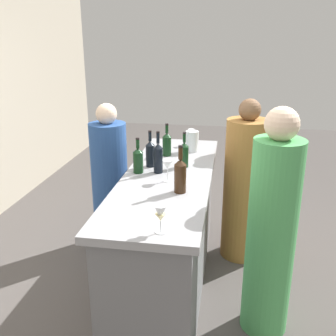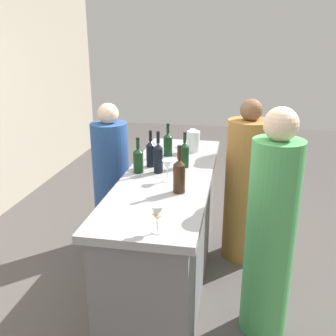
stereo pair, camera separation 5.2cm
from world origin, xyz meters
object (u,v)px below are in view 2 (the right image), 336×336
at_px(person_center_guest, 246,188).
at_px(wine_glass_near_center, 193,134).
at_px(wine_bottle_center_near_black, 158,157).
at_px(wine_bottle_far_right_dark_green, 168,144).
at_px(wine_bottle_rightmost_dark_green, 185,154).
at_px(person_server_behind, 112,182).
at_px(wine_bottle_second_right_near_black, 151,153).
at_px(wine_bottle_leftmost_amber_brown, 179,175).
at_px(wine_glass_near_right, 167,166).
at_px(water_pitcher, 193,141).
at_px(person_left_guest, 270,234).
at_px(wine_glass_near_left, 157,215).
at_px(wine_bottle_second_left_dark_green, 138,160).

bearing_deg(person_center_guest, wine_glass_near_center, -43.16).
xyz_separation_m(wine_bottle_center_near_black, wine_bottle_far_right_dark_green, (0.44, 0.01, -0.02)).
bearing_deg(wine_bottle_rightmost_dark_green, person_server_behind, 60.85).
bearing_deg(wine_glass_near_center, wine_bottle_second_right_near_black, 159.57).
relative_size(wine_bottle_leftmost_amber_brown, wine_bottle_rightmost_dark_green, 1.14).
height_order(wine_glass_near_right, water_pitcher, water_pitcher).
height_order(wine_bottle_second_right_near_black, person_server_behind, person_server_behind).
xyz_separation_m(wine_bottle_rightmost_dark_green, person_center_guest, (0.41, -0.51, -0.42)).
distance_m(wine_bottle_far_right_dark_green, person_center_guest, 0.82).
bearing_deg(wine_bottle_far_right_dark_green, wine_bottle_leftmost_amber_brown, -164.40).
bearing_deg(wine_bottle_second_right_near_black, water_pitcher, -31.06).
distance_m(wine_glass_near_center, person_server_behind, 0.91).
height_order(wine_bottle_center_near_black, person_left_guest, person_left_guest).
distance_m(wine_bottle_rightmost_dark_green, wine_glass_near_left, 1.10).
xyz_separation_m(wine_bottle_second_left_dark_green, wine_glass_near_left, (-0.90, -0.34, 0.00)).
bearing_deg(wine_bottle_leftmost_amber_brown, wine_bottle_second_right_near_black, 31.94).
bearing_deg(person_server_behind, wine_glass_near_left, -51.35).
relative_size(wine_bottle_far_right_dark_green, person_center_guest, 0.19).
height_order(wine_bottle_leftmost_amber_brown, wine_glass_near_left, wine_bottle_leftmost_amber_brown).
height_order(wine_bottle_second_left_dark_green, wine_glass_near_left, wine_bottle_second_left_dark_green).
bearing_deg(person_server_behind, wine_bottle_far_right_dark_green, -2.71).
distance_m(wine_bottle_leftmost_amber_brown, wine_bottle_second_right_near_black, 0.58).
relative_size(wine_bottle_second_left_dark_green, person_center_guest, 0.18).
height_order(person_left_guest, person_center_guest, person_left_guest).
bearing_deg(person_center_guest, wine_bottle_second_right_near_black, 11.46).
height_order(wine_bottle_rightmost_dark_green, wine_glass_near_center, wine_bottle_rightmost_dark_green).
bearing_deg(person_left_guest, wine_bottle_center_near_black, -45.81).
height_order(wine_bottle_center_near_black, wine_bottle_second_right_near_black, wine_bottle_center_near_black).
xyz_separation_m(wine_bottle_second_left_dark_green, wine_bottle_center_near_black, (0.03, -0.15, 0.02)).
bearing_deg(wine_glass_near_left, person_server_behind, 27.00).
relative_size(wine_glass_near_center, wine_glass_near_right, 0.98).
distance_m(wine_bottle_rightmost_dark_green, person_left_guest, 0.93).
relative_size(wine_glass_near_right, person_center_guest, 0.11).
bearing_deg(wine_bottle_second_left_dark_green, wine_glass_near_center, -20.50).
relative_size(water_pitcher, person_server_behind, 0.13).
bearing_deg(wine_bottle_rightmost_dark_green, water_pitcher, -2.30).
height_order(wine_glass_near_right, person_center_guest, person_center_guest).
bearing_deg(person_server_behind, wine_bottle_center_near_black, -33.51).
bearing_deg(water_pitcher, person_left_guest, -147.15).
xyz_separation_m(wine_bottle_far_right_dark_green, water_pitcher, (0.16, -0.20, -0.01)).
bearing_deg(wine_glass_near_center, wine_glass_near_right, 176.27).
height_order(wine_bottle_leftmost_amber_brown, wine_bottle_center_near_black, same).
height_order(wine_bottle_leftmost_amber_brown, person_server_behind, person_server_behind).
xyz_separation_m(wine_bottle_far_right_dark_green, wine_glass_near_right, (-0.61, -0.11, 0.01)).
height_order(wine_bottle_second_left_dark_green, wine_bottle_far_right_dark_green, wine_bottle_far_right_dark_green).
bearing_deg(wine_glass_near_right, wine_bottle_second_left_dark_green, 60.43).
bearing_deg(wine_bottle_leftmost_amber_brown, wine_bottle_far_right_dark_green, 15.60).
height_order(wine_glass_near_center, wine_glass_near_right, wine_glass_near_right).
height_order(wine_bottle_center_near_black, wine_glass_near_right, wine_bottle_center_near_black).
height_order(water_pitcher, person_left_guest, person_left_guest).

